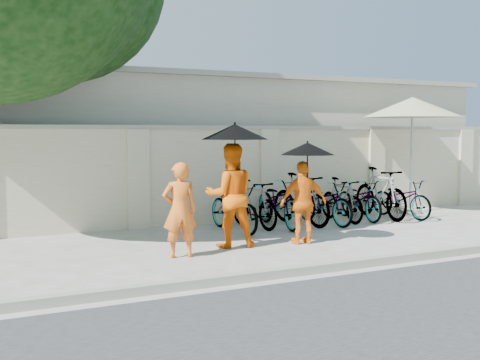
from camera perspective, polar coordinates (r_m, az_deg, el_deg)
name	(u,v)px	position (r m, az deg, el deg)	size (l,w,h in m)	color
ground	(254,251)	(9.89, 1.30, -6.78)	(80.00, 80.00, 0.00)	#B5B5B4
kerb	(311,269)	(8.45, 6.77, -8.39)	(40.00, 0.16, 0.12)	gray
compound_wall	(225,175)	(13.04, -1.40, 0.43)	(20.00, 0.30, 2.00)	beige
building_behind	(200,144)	(16.88, -3.84, 3.43)	(14.00, 6.00, 3.20)	beige
monk_left	(180,210)	(9.37, -5.73, -2.84)	(0.54, 0.36, 1.49)	orange
monk_center	(230,195)	(10.15, -0.94, -1.47)	(0.85, 0.67, 1.76)	#EB6006
parasol_center	(235,132)	(10.04, -0.49, 4.59)	(1.12, 1.12, 1.08)	black
monk_right	(303,203)	(10.50, 6.04, -2.14)	(0.85, 0.35, 1.45)	orange
parasol_right	(307,149)	(10.37, 6.41, 2.97)	(0.93, 0.93, 0.95)	black
patio_umbrella	(412,109)	(14.86, 16.04, 6.53)	(3.02, 3.02, 2.76)	gray
bike_0	(234,207)	(11.78, -0.54, -2.61)	(0.62, 1.79, 0.94)	#A2A2A2
bike_1	(254,204)	(12.17, 1.31, -2.27)	(0.46, 1.64, 0.99)	#A2A2A2
bike_2	(279,202)	(12.32, 3.73, -2.10)	(0.68, 1.95, 1.03)	#A2A2A2
bike_3	(301,199)	(12.59, 5.78, -1.83)	(0.51, 1.81, 1.09)	#A2A2A2
bike_4	(325,202)	(12.80, 8.02, -2.07)	(0.62, 1.79, 0.94)	#A2A2A2
bike_5	(342,200)	(13.20, 9.61, -1.86)	(0.45, 1.59, 0.95)	#A2A2A2
bike_6	(359,199)	(13.57, 11.22, -1.81)	(0.60, 1.72, 0.90)	#A2A2A2
bike_7	(380,193)	(13.82, 13.16, -1.22)	(0.54, 1.91, 1.15)	#A2A2A2
bike_8	(402,198)	(14.10, 15.07, -1.69)	(0.59, 1.68, 0.88)	#A2A2A2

